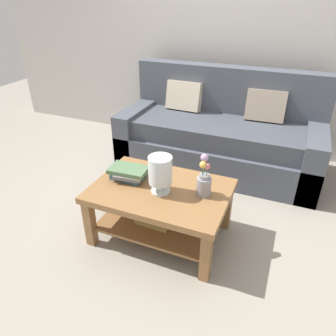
{
  "coord_description": "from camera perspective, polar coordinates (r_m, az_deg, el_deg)",
  "views": [
    {
      "loc": [
        0.81,
        -2.21,
        1.78
      ],
      "look_at": [
        -0.02,
        -0.22,
        0.56
      ],
      "focal_mm": 33.71,
      "sensor_mm": 36.0,
      "label": 1
    }
  ],
  "objects": [
    {
      "name": "flower_pitcher",
      "position": [
        2.3,
        6.53,
        -2.39
      ],
      "size": [
        0.11,
        0.11,
        0.33
      ],
      "color": "gray",
      "rests_on": "coffee_table"
    },
    {
      "name": "back_wall",
      "position": [
        3.97,
        11.59,
        22.78
      ],
      "size": [
        6.4,
        0.12,
        2.7
      ],
      "primitive_type": "cube",
      "color": "#BCB7B2",
      "rests_on": "ground"
    },
    {
      "name": "couch",
      "position": [
        3.58,
        9.31,
        5.84
      ],
      "size": [
        2.15,
        0.9,
        1.06
      ],
      "color": "#474C56",
      "rests_on": "ground"
    },
    {
      "name": "glass_hurricane_vase",
      "position": [
        2.29,
        -1.33,
        -0.62
      ],
      "size": [
        0.18,
        0.18,
        0.29
      ],
      "color": "silver",
      "rests_on": "coffee_table"
    },
    {
      "name": "book_stack_main",
      "position": [
        2.53,
        -7.05,
        -0.85
      ],
      "size": [
        0.31,
        0.24,
        0.1
      ],
      "color": "#3D6075",
      "rests_on": "coffee_table"
    },
    {
      "name": "coffee_table",
      "position": [
        2.49,
        -1.37,
        -6.14
      ],
      "size": [
        1.05,
        0.72,
        0.46
      ],
      "color": "olive",
      "rests_on": "ground"
    },
    {
      "name": "ground_plane",
      "position": [
        2.95,
        1.96,
        -7.58
      ],
      "size": [
        10.0,
        10.0,
        0.0
      ],
      "primitive_type": "plane",
      "color": "gray"
    }
  ]
}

